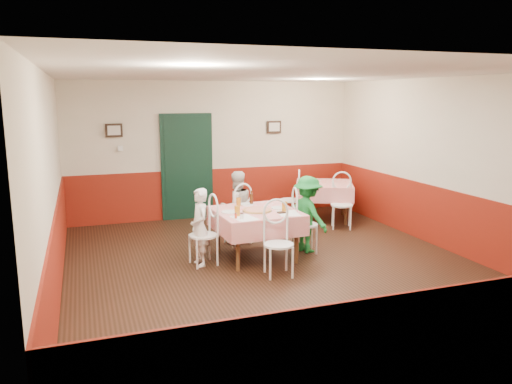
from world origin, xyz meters
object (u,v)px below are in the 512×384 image
object	(u,v)px
chair_right	(305,225)
glass_a	(237,211)
chair_second_a	(290,200)
glass_b	(285,206)
beer_bottle	(251,198)
diner_left	(200,227)
glass_c	(239,202)
chair_near	(279,245)
chair_second_b	(342,205)
chair_far	(237,218)
second_table	(324,201)
wallet	(281,212)
diner_far	(236,207)
chair_left	(203,235)
pizza	(257,210)
diner_right	(308,214)
main_table	(256,235)

from	to	relation	value
chair_right	glass_a	distance (m)	1.32
chair_second_a	glass_b	xyz separation A→B (m)	(-1.00, -2.10, 0.38)
beer_bottle	diner_left	xyz separation A→B (m)	(-0.97, -0.47, -0.28)
chair_second_a	glass_c	world-z (taller)	chair_second_a
chair_near	beer_bottle	distance (m)	1.34
chair_second_b	chair_far	bearing A→B (deg)	-146.95
second_table	chair_near	bearing A→B (deg)	-127.38
glass_b	chair_far	bearing A→B (deg)	112.67
chair_second_b	glass_a	size ratio (longest dim) A/B	6.01
second_table	glass_a	bearing A→B (deg)	-139.51
second_table	wallet	bearing A→B (deg)	-129.87
glass_a	chair_near	bearing A→B (deg)	-55.41
chair_far	glass_a	world-z (taller)	glass_a
chair_second_b	diner_far	size ratio (longest dim) A/B	0.72
second_table	diner_far	distance (m)	2.42
chair_second_b	chair_left	bearing A→B (deg)	-133.24
chair_second_a	glass_b	size ratio (longest dim) A/B	6.11
chair_right	chair_second_a	size ratio (longest dim) A/B	1.00
diner_far	chair_second_a	bearing A→B (deg)	-151.85
glass_a	diner_left	xyz separation A→B (m)	(-0.52, 0.21, -0.25)
chair_second_b	wallet	world-z (taller)	chair_second_b
wallet	diner_far	bearing A→B (deg)	103.39
pizza	diner_right	size ratio (longest dim) A/B	0.35
beer_bottle	wallet	size ratio (longest dim) A/B	1.92
diner_left	diner_far	world-z (taller)	diner_far
diner_far	chair_left	bearing A→B (deg)	42.21
second_table	diner_left	xyz separation A→B (m)	(-3.04, -1.95, 0.21)
chair_left	glass_a	bearing A→B (deg)	59.04
wallet	second_table	bearing A→B (deg)	47.58
glass_b	diner_right	bearing A→B (deg)	24.59
main_table	glass_c	distance (m)	0.62
diner_far	diner_left	bearing A→B (deg)	40.57
glass_b	diner_far	size ratio (longest dim) A/B	0.12
chair_left	chair_second_b	size ratio (longest dim) A/B	1.00
diner_far	diner_right	bearing A→B (deg)	130.57
glass_c	wallet	bearing A→B (deg)	-56.82
pizza	wallet	size ratio (longest dim) A/B	3.92
chair_left	beer_bottle	xyz separation A→B (m)	(0.92, 0.47, 0.42)
pizza	wallet	distance (m)	0.39
glass_b	diner_far	world-z (taller)	diner_far
second_table	wallet	xyz separation A→B (m)	(-1.84, -2.21, 0.40)
wallet	diner_left	bearing A→B (deg)	165.32
chair_right	glass_b	bearing A→B (deg)	128.32
second_table	chair_left	xyz separation A→B (m)	(-2.99, -1.95, 0.08)
chair_near	diner_far	world-z (taller)	diner_far
glass_c	beer_bottle	size ratio (longest dim) A/B	0.63
chair_left	glass_a	distance (m)	0.64
pizza	diner_right	xyz separation A→B (m)	(0.90, 0.09, -0.15)
glass_a	diner_left	distance (m)	0.61
chair_far	chair_second_a	distance (m)	1.78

